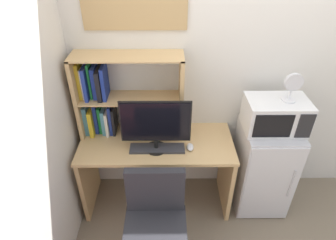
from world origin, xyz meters
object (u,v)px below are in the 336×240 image
object	(u,v)px
wall_corkboard	(134,2)
hutch_bookshelf	(112,96)
mini_fridge	(263,167)
desk_chair	(156,233)
keyboard	(157,148)
computer_mouse	(190,147)
microwave	(275,115)
monitor	(156,124)
desk_fan	(293,86)

from	to	relation	value
wall_corkboard	hutch_bookshelf	bearing A→B (deg)	-154.76
hutch_bookshelf	mini_fridge	distance (m)	1.52
desk_chair	wall_corkboard	size ratio (longest dim) A/B	1.14
keyboard	hutch_bookshelf	bearing A→B (deg)	144.97
computer_mouse	desk_chair	world-z (taller)	desk_chair
hutch_bookshelf	microwave	bearing A→B (deg)	-6.74
mini_fridge	microwave	distance (m)	0.58
wall_corkboard	mini_fridge	bearing A→B (deg)	-13.42
computer_mouse	mini_fridge	world-z (taller)	mini_fridge
hutch_bookshelf	monitor	world-z (taller)	hutch_bookshelf
desk_chair	wall_corkboard	bearing A→B (deg)	99.17
computer_mouse	hutch_bookshelf	bearing A→B (deg)	158.34
monitor	mini_fridge	world-z (taller)	monitor
keyboard	desk_fan	bearing A→B (deg)	5.60
monitor	keyboard	distance (m)	0.25
computer_mouse	wall_corkboard	size ratio (longest dim) A/B	0.12
keyboard	computer_mouse	world-z (taller)	computer_mouse
monitor	microwave	bearing A→B (deg)	5.81
monitor	desk_fan	distance (m)	1.10
mini_fridge	microwave	size ratio (longest dim) A/B	1.77
keyboard	monitor	bearing A→B (deg)	135.72
computer_mouse	desk_chair	xyz separation A→B (m)	(-0.28, -0.56, -0.37)
monitor	microwave	size ratio (longest dim) A/B	1.14
keyboard	desk_fan	size ratio (longest dim) A/B	1.93
computer_mouse	desk_fan	world-z (taller)	desk_fan
mini_fridge	computer_mouse	bearing A→B (deg)	-171.97
computer_mouse	microwave	xyz separation A→B (m)	(0.70, 0.10, 0.25)
hutch_bookshelf	monitor	distance (m)	0.47
hutch_bookshelf	keyboard	world-z (taller)	hutch_bookshelf
hutch_bookshelf	mini_fridge	bearing A→B (deg)	-6.86
desk_chair	mini_fridge	bearing A→B (deg)	34.09
desk_fan	wall_corkboard	xyz separation A→B (m)	(-1.20, 0.27, 0.56)
desk_chair	computer_mouse	bearing A→B (deg)	63.44
hutch_bookshelf	wall_corkboard	size ratio (longest dim) A/B	1.13
desk_chair	hutch_bookshelf	bearing A→B (deg)	114.49
desk_fan	wall_corkboard	size ratio (longest dim) A/B	0.30
keyboard	desk_chair	xyz separation A→B (m)	(-0.01, -0.56, -0.36)
monitor	keyboard	world-z (taller)	monitor
hutch_bookshelf	microwave	size ratio (longest dim) A/B	1.79
keyboard	desk_fan	world-z (taller)	desk_fan
computer_mouse	mini_fridge	bearing A→B (deg)	8.03
microwave	wall_corkboard	bearing A→B (deg)	166.72
desk_chair	desk_fan	bearing A→B (deg)	32.12
keyboard	computer_mouse	xyz separation A→B (m)	(0.28, 0.01, 0.01)
computer_mouse	monitor	bearing A→B (deg)	179.71
computer_mouse	microwave	world-z (taller)	microwave
keyboard	wall_corkboard	xyz separation A→B (m)	(-0.16, 0.37, 1.09)
monitor	desk_chair	world-z (taller)	monitor
hutch_bookshelf	computer_mouse	bearing A→B (deg)	-21.66
desk_fan	desk_chair	xyz separation A→B (m)	(-1.05, -0.66, -0.89)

